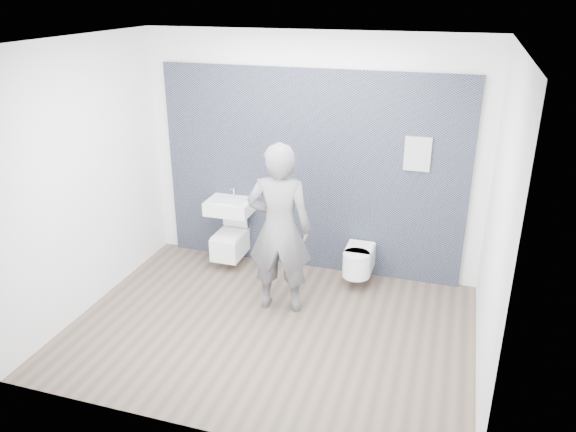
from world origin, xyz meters
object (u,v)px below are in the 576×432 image
(toilet_rounded, at_px, (358,260))
(visitor, at_px, (279,229))
(washbasin, at_px, (230,206))
(toilet_square, at_px, (230,243))

(toilet_rounded, distance_m, visitor, 1.19)
(toilet_rounded, height_order, visitor, visitor)
(visitor, bearing_deg, washbasin, -49.55)
(washbasin, height_order, toilet_rounded, washbasin)
(washbasin, relative_size, visitor, 0.29)
(washbasin, xyz_separation_m, toilet_square, (0.00, -0.04, -0.47))
(washbasin, distance_m, visitor, 1.22)
(toilet_rounded, bearing_deg, toilet_square, 178.81)
(toilet_square, xyz_separation_m, visitor, (0.90, -0.77, 0.62))
(toilet_rounded, xyz_separation_m, visitor, (-0.71, -0.74, 0.61))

